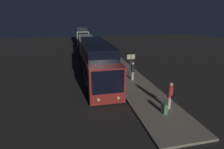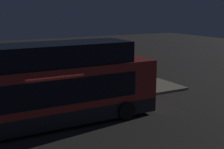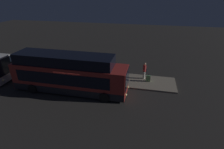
{
  "view_description": "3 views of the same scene",
  "coord_description": "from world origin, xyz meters",
  "px_view_note": "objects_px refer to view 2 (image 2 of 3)",
  "views": [
    {
      "loc": [
        16.02,
        -2.06,
        6.07
      ],
      "look_at": [
        3.71,
        0.69,
        1.85
      ],
      "focal_mm": 28.0,
      "sensor_mm": 36.0,
      "label": 1
    },
    {
      "loc": [
        -4.06,
        -13.36,
        5.29
      ],
      "look_at": [
        3.71,
        0.69,
        1.85
      ],
      "focal_mm": 50.0,
      "sensor_mm": 36.0,
      "label": 2
    },
    {
      "loc": [
        6.91,
        -13.78,
        8.93
      ],
      "look_at": [
        3.71,
        0.69,
        1.85
      ],
      "focal_mm": 28.0,
      "sensor_mm": 36.0,
      "label": 3
    }
  ],
  "objects_px": {
    "suitcase": "(137,82)",
    "trash_bin": "(26,101)",
    "bus_lead": "(38,91)",
    "passenger_with_bags": "(69,86)",
    "passenger_waiting": "(42,84)",
    "sign_post": "(11,77)",
    "passenger_boarding": "(126,71)"
  },
  "relations": [
    {
      "from": "bus_lead",
      "to": "passenger_boarding",
      "type": "height_order",
      "value": "bus_lead"
    },
    {
      "from": "passenger_with_bags",
      "to": "trash_bin",
      "type": "height_order",
      "value": "passenger_with_bags"
    },
    {
      "from": "passenger_waiting",
      "to": "sign_post",
      "type": "distance_m",
      "value": 1.69
    },
    {
      "from": "passenger_with_bags",
      "to": "passenger_waiting",
      "type": "bearing_deg",
      "value": 56.2
    },
    {
      "from": "trash_bin",
      "to": "bus_lead",
      "type": "bearing_deg",
      "value": -90.9
    },
    {
      "from": "bus_lead",
      "to": "sign_post",
      "type": "relative_size",
      "value": 5.04
    },
    {
      "from": "passenger_boarding",
      "to": "suitcase",
      "type": "xyz_separation_m",
      "value": [
        0.47,
        -0.61,
        -0.69
      ]
    },
    {
      "from": "passenger_waiting",
      "to": "suitcase",
      "type": "xyz_separation_m",
      "value": [
        6.38,
        -0.04,
        -0.64
      ]
    },
    {
      "from": "bus_lead",
      "to": "passenger_waiting",
      "type": "xyz_separation_m",
      "value": [
        1.12,
        3.31,
        -0.53
      ]
    },
    {
      "from": "passenger_with_bags",
      "to": "sign_post",
      "type": "height_order",
      "value": "sign_post"
    },
    {
      "from": "passenger_waiting",
      "to": "trash_bin",
      "type": "relative_size",
      "value": 2.73
    },
    {
      "from": "passenger_boarding",
      "to": "passenger_with_bags",
      "type": "height_order",
      "value": "passenger_boarding"
    },
    {
      "from": "passenger_waiting",
      "to": "trash_bin",
      "type": "xyz_separation_m",
      "value": [
        -1.08,
        -0.67,
        -0.65
      ]
    },
    {
      "from": "passenger_with_bags",
      "to": "trash_bin",
      "type": "bearing_deg",
      "value": 89.98
    },
    {
      "from": "passenger_boarding",
      "to": "trash_bin",
      "type": "height_order",
      "value": "passenger_boarding"
    },
    {
      "from": "passenger_boarding",
      "to": "passenger_with_bags",
      "type": "relative_size",
      "value": 1.03
    },
    {
      "from": "suitcase",
      "to": "trash_bin",
      "type": "height_order",
      "value": "suitcase"
    },
    {
      "from": "bus_lead",
      "to": "passenger_waiting",
      "type": "bearing_deg",
      "value": 71.31
    },
    {
      "from": "suitcase",
      "to": "trash_bin",
      "type": "distance_m",
      "value": 7.48
    },
    {
      "from": "passenger_boarding",
      "to": "trash_bin",
      "type": "bearing_deg",
      "value": -121.11
    },
    {
      "from": "passenger_waiting",
      "to": "trash_bin",
      "type": "height_order",
      "value": "passenger_waiting"
    },
    {
      "from": "bus_lead",
      "to": "passenger_boarding",
      "type": "bearing_deg",
      "value": 28.93
    },
    {
      "from": "bus_lead",
      "to": "suitcase",
      "type": "bearing_deg",
      "value": 23.6
    },
    {
      "from": "bus_lead",
      "to": "trash_bin",
      "type": "bearing_deg",
      "value": 89.1
    },
    {
      "from": "passenger_waiting",
      "to": "passenger_with_bags",
      "type": "distance_m",
      "value": 1.75
    },
    {
      "from": "bus_lead",
      "to": "sign_post",
      "type": "bearing_deg",
      "value": 97.34
    },
    {
      "from": "bus_lead",
      "to": "suitcase",
      "type": "xyz_separation_m",
      "value": [
        7.5,
        3.28,
        -1.16
      ]
    },
    {
      "from": "passenger_waiting",
      "to": "sign_post",
      "type": "xyz_separation_m",
      "value": [
        -1.59,
        0.33,
        0.48
      ]
    },
    {
      "from": "passenger_boarding",
      "to": "passenger_waiting",
      "type": "xyz_separation_m",
      "value": [
        -5.91,
        -0.57,
        -0.06
      ]
    },
    {
      "from": "bus_lead",
      "to": "passenger_with_bags",
      "type": "height_order",
      "value": "bus_lead"
    },
    {
      "from": "bus_lead",
      "to": "passenger_with_bags",
      "type": "distance_m",
      "value": 2.98
    },
    {
      "from": "bus_lead",
      "to": "trash_bin",
      "type": "relative_size",
      "value": 17.2
    }
  ]
}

